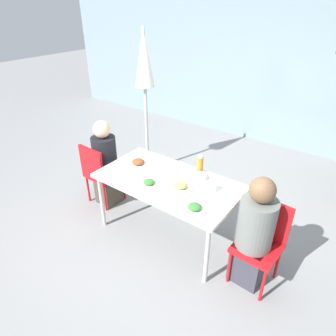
# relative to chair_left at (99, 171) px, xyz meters

# --- Properties ---
(ground_plane) EXTENTS (24.00, 24.00, 0.00)m
(ground_plane) POSITION_rel_chair_left_xyz_m (1.08, 0.04, -0.50)
(ground_plane) COLOR gray
(building_facade) EXTENTS (10.00, 0.20, 3.00)m
(building_facade) POSITION_rel_chair_left_xyz_m (1.08, 3.31, 1.00)
(building_facade) COLOR gray
(building_facade) RESTS_ON ground
(dining_table) EXTENTS (1.55, 0.83, 0.74)m
(dining_table) POSITION_rel_chair_left_xyz_m (1.08, 0.04, 0.18)
(dining_table) COLOR silver
(dining_table) RESTS_ON ground
(chair_left) EXTENTS (0.41, 0.41, 0.86)m
(chair_left) POSITION_rel_chair_left_xyz_m (0.00, 0.00, 0.00)
(chair_left) COLOR red
(chair_left) RESTS_ON ground
(person_left) EXTENTS (0.30, 0.30, 1.17)m
(person_left) POSITION_rel_chair_left_xyz_m (0.05, 0.08, 0.06)
(person_left) COLOR #473D33
(person_left) RESTS_ON ground
(chair_right) EXTENTS (0.42, 0.42, 0.86)m
(chair_right) POSITION_rel_chair_left_xyz_m (2.15, 0.07, 0.00)
(chair_right) COLOR red
(chair_right) RESTS_ON ground
(person_right) EXTENTS (0.33, 0.33, 1.17)m
(person_right) POSITION_rel_chair_left_xyz_m (2.10, -0.01, 0.05)
(person_right) COLOR #383842
(person_right) RESTS_ON ground
(closed_umbrella) EXTENTS (0.36, 0.36, 2.13)m
(closed_umbrella) POSITION_rel_chair_left_xyz_m (-0.07, 1.05, 1.03)
(closed_umbrella) COLOR #333333
(closed_umbrella) RESTS_ON ground
(plate_0) EXTENTS (0.27, 0.27, 0.07)m
(plate_0) POSITION_rel_chair_left_xyz_m (0.60, 0.10, 0.27)
(plate_0) COLOR white
(plate_0) RESTS_ON dining_table
(plate_1) EXTENTS (0.23, 0.23, 0.06)m
(plate_1) POSITION_rel_chair_left_xyz_m (1.58, -0.23, 0.26)
(plate_1) COLOR white
(plate_1) RESTS_ON dining_table
(plate_2) EXTENTS (0.22, 0.22, 0.06)m
(plate_2) POSITION_rel_chair_left_xyz_m (0.97, -0.15, 0.26)
(plate_2) COLOR white
(plate_2) RESTS_ON dining_table
(plate_3) EXTENTS (0.25, 0.25, 0.07)m
(plate_3) POSITION_rel_chair_left_xyz_m (1.28, -0.01, 0.27)
(plate_3) COLOR white
(plate_3) RESTS_ON dining_table
(bottle) EXTENTS (0.07, 0.07, 0.21)m
(bottle) POSITION_rel_chair_left_xyz_m (1.27, 0.38, 0.34)
(bottle) COLOR #B7751E
(bottle) RESTS_ON dining_table
(drinking_cup) EXTENTS (0.08, 0.08, 0.09)m
(drinking_cup) POSITION_rel_chair_left_xyz_m (1.56, 0.15, 0.28)
(drinking_cup) COLOR silver
(drinking_cup) RESTS_ON dining_table
(salad_bowl) EXTENTS (0.14, 0.14, 0.05)m
(salad_bowl) POSITION_rel_chair_left_xyz_m (1.34, 0.27, 0.27)
(salad_bowl) COLOR white
(salad_bowl) RESTS_ON dining_table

